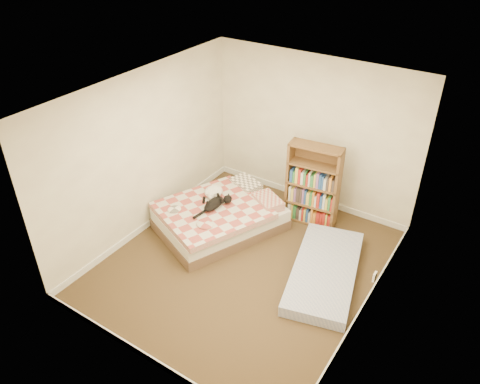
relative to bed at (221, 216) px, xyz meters
The scene contains 6 objects.
room 1.34m from the bed, 34.12° to the right, with size 3.51×4.01×2.51m.
bed is the anchor object (origin of this frame).
bookshelf 1.47m from the bed, 41.16° to the left, with size 0.84×0.36×1.35m.
floor_mattress 1.84m from the bed, ahead, with size 0.83×1.84×0.17m, color #6974AF.
black_cat 0.31m from the bed, 110.43° to the right, with size 0.38×0.72×0.16m.
white_dog 0.39m from the bed, 151.00° to the left, with size 0.37×0.39×0.15m.
Camera 1 is at (2.74, -4.29, 4.45)m, focal length 35.00 mm.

